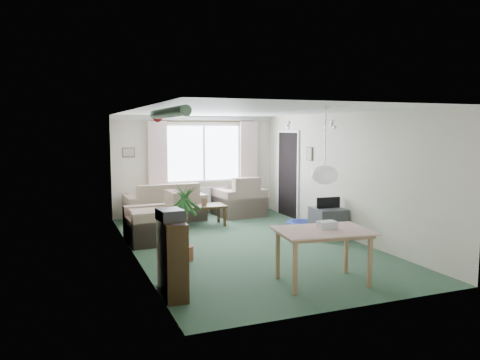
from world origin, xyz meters
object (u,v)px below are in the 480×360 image
object	(u,v)px
bookshelf	(172,257)
tv_cube	(328,223)
armchair_left	(154,217)
dining_table	(322,257)
armchair_corner	(239,196)
coffee_table	(202,215)
houseplant	(185,222)
pet_bed	(302,225)
sofa	(165,202)

from	to	relation	value
bookshelf	tv_cube	xyz separation A→B (m)	(3.54, 2.00, -0.20)
armchair_left	dining_table	bearing A→B (deg)	24.94
armchair_corner	bookshelf	size ratio (longest dim) A/B	1.11
coffee_table	tv_cube	bearing A→B (deg)	-44.46
armchair_corner	tv_cube	distance (m)	2.88
coffee_table	bookshelf	xyz separation A→B (m)	(-1.58, -3.92, 0.26)
dining_table	houseplant	bearing A→B (deg)	129.61
dining_table	pet_bed	size ratio (longest dim) A/B	1.76
sofa	coffee_table	world-z (taller)	sofa
dining_table	pet_bed	xyz separation A→B (m)	(1.48, 3.24, -0.29)
bookshelf	sofa	bearing A→B (deg)	81.26
bookshelf	dining_table	bearing A→B (deg)	-6.06
armchair_corner	pet_bed	world-z (taller)	armchair_corner
bookshelf	dining_table	distance (m)	2.03
houseplant	armchair_left	bearing A→B (deg)	98.53
armchair_corner	houseplant	world-z (taller)	houseplant
coffee_table	tv_cube	world-z (taller)	tv_cube
armchair_corner	dining_table	bearing A→B (deg)	76.63
pet_bed	dining_table	bearing A→B (deg)	-114.59
dining_table	tv_cube	xyz separation A→B (m)	(1.53, 2.30, -0.07)
pet_bed	tv_cube	bearing A→B (deg)	-86.97
tv_cube	bookshelf	bearing A→B (deg)	-145.63
houseplant	sofa	bearing A→B (deg)	83.14
coffee_table	dining_table	bearing A→B (deg)	-84.20
coffee_table	tv_cube	size ratio (longest dim) A/B	1.58
armchair_corner	armchair_left	world-z (taller)	armchair_corner
dining_table	coffee_table	bearing A→B (deg)	95.80
coffee_table	houseplant	size ratio (longest dim) A/B	0.80
houseplant	pet_bed	xyz separation A→B (m)	(2.93, 1.49, -0.56)
armchair_corner	houseplant	distance (m)	3.98
bookshelf	houseplant	distance (m)	1.56
houseplant	bookshelf	bearing A→B (deg)	-111.02
armchair_corner	coffee_table	size ratio (longest dim) A/B	1.08
armchair_corner	dining_table	size ratio (longest dim) A/B	0.93
tv_cube	pet_bed	bearing A→B (deg)	97.99
houseplant	tv_cube	size ratio (longest dim) A/B	1.99
sofa	coffee_table	xyz separation A→B (m)	(0.62, -0.86, -0.21)
houseplant	dining_table	size ratio (longest dim) A/B	1.09
bookshelf	armchair_corner	bearing A→B (deg)	62.41
coffee_table	pet_bed	distance (m)	2.16
tv_cube	armchair_left	bearing A→B (deg)	169.38
armchair_left	tv_cube	size ratio (longest dim) A/B	1.64
armchair_corner	coffee_table	world-z (taller)	armchair_corner
sofa	dining_table	distance (m)	5.20
armchair_left	bookshelf	bearing A→B (deg)	-9.33
armchair_left	pet_bed	world-z (taller)	armchair_left
tv_cube	pet_bed	world-z (taller)	tv_cube
armchair_corner	houseplant	bearing A→B (deg)	51.46
bookshelf	pet_bed	distance (m)	4.58
pet_bed	coffee_table	bearing A→B (deg)	152.79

